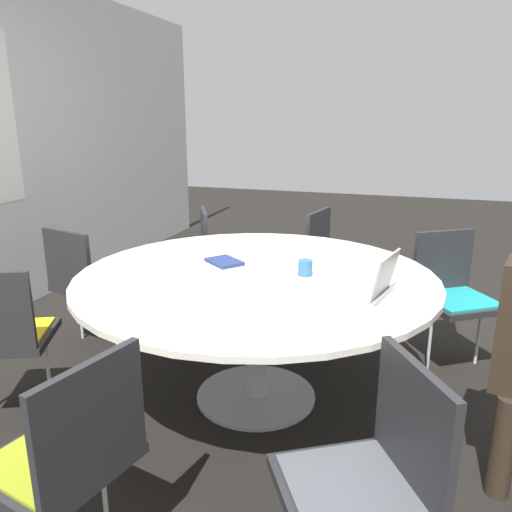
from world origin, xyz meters
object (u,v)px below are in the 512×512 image
chair_6 (69,450)px  coffee_cup (305,268)px  chair_4 (86,277)px  chair_5 (1,330)px  spiral_notebook (224,262)px  chair_7 (371,471)px  chair_3 (221,252)px  handbag (291,288)px  chair_1 (453,288)px  chair_2 (333,256)px  laptop (372,285)px

chair_6 → coffee_cup: size_ratio=10.18×
chair_4 → chair_5: size_ratio=1.00×
chair_4 → spiral_notebook: size_ratio=3.35×
chair_7 → coffee_cup: size_ratio=10.18×
chair_3 → chair_5: (-1.75, 0.49, 0.00)m
handbag → chair_4: bearing=138.9°
chair_3 → chair_5: bearing=-43.4°
chair_5 → handbag: 2.37m
chair_1 → chair_2: size_ratio=1.00×
chair_3 → chair_7: same height
chair_3 → chair_5: size_ratio=1.00×
chair_3 → handbag: size_ratio=2.40×
chair_1 → spiral_notebook: (-0.66, 1.29, 0.24)m
chair_7 → chair_2: bearing=-18.4°
chair_1 → chair_5: bearing=-1.5°
chair_6 → laptop: bearing=-23.9°
chair_3 → chair_7: 2.63m
chair_3 → laptop: laptop is taller
laptop → chair_3: bearing=-121.0°
laptop → chair_1: bearing=169.2°
chair_4 → coffee_cup: (-0.19, -1.55, 0.27)m
chair_3 → spiral_notebook: (-1.00, -0.44, 0.24)m
chair_1 → chair_6: 2.45m
chair_2 → chair_3: size_ratio=1.00×
chair_2 → coffee_cup: 1.28m
laptop → spiral_notebook: 0.91m
laptop → coffee_cup: laptop is taller
chair_3 → chair_6: size_ratio=1.00×
chair_7 → laptop: laptop is taller
chair_1 → chair_4: 2.41m
chair_3 → chair_6: same height
chair_5 → handbag: bearing=40.4°
chair_3 → chair_6: bearing=-17.1°
chair_3 → chair_7: size_ratio=1.00×
chair_5 → laptop: laptop is taller
chair_6 → chair_1: bearing=-18.9°
chair_3 → coffee_cup: 1.45m
spiral_notebook → coffee_cup: 0.50m
chair_5 → chair_6: same height
chair_1 → chair_4: same height
chair_6 → handbag: (2.81, -0.03, -0.38)m
chair_7 → coffee_cup: chair_7 is taller
chair_7 → coffee_cup: bearing=-8.4°
chair_3 → chair_6: 2.47m
chair_5 → chair_7: (-0.48, -1.90, 0.00)m
chair_2 → chair_7: size_ratio=1.00×
spiral_notebook → chair_5: bearing=128.9°
chair_3 → handbag: bearing=100.3°
spiral_notebook → chair_3: bearing=23.5°
chair_4 → chair_7: 2.43m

